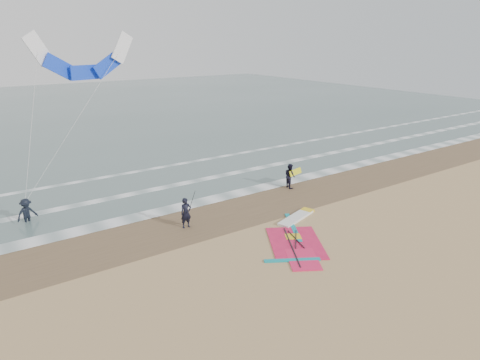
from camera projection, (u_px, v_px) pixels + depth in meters
ground at (301, 250)px, 20.40m from camera, size 120.00×120.00×0.00m
sea_water at (61, 113)px, 57.89m from camera, size 120.00×80.00×0.02m
wet_sand_band at (232, 211)px, 25.08m from camera, size 120.00×5.00×0.01m
foam_waterline at (195, 189)px, 28.54m from camera, size 120.00×9.15×0.02m
windsurf_rig at (297, 235)px, 21.87m from camera, size 6.07×5.74×0.15m
person_standing at (186, 213)px, 22.64m from camera, size 0.62×0.42×1.66m
person_walking at (290, 176)px, 28.73m from camera, size 0.75×0.90×1.66m
person_wading at (26, 208)px, 23.25m from camera, size 1.25×0.93×1.73m
held_pole at (191, 205)px, 22.67m from camera, size 0.17×0.86×1.82m
carried_kiteboard at (295, 172)px, 28.80m from camera, size 1.30×0.51×0.39m
surf_kite at (83, 61)px, 25.78m from camera, size 8.05×3.31×8.94m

